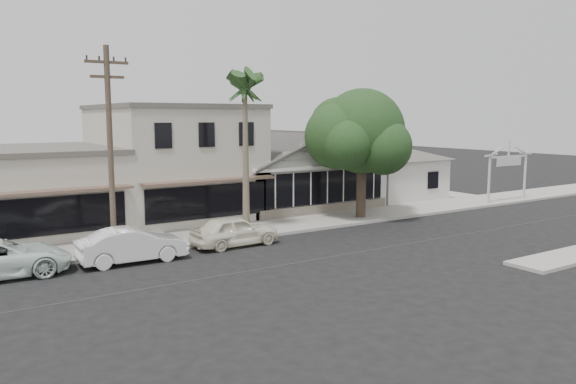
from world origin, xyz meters
TOP-DOWN VIEW (x-y plane):
  - ground at (0.00, 0.00)m, footprint 140.00×140.00m
  - sidewalk_north at (-8.00, 6.75)m, footprint 90.00×3.50m
  - corner_shop at (5.00, 12.47)m, footprint 10.40×8.60m
  - side_cottage at (13.20, 11.50)m, footprint 6.00×6.00m
  - arch_sign at (18.40, 5.30)m, footprint 4.12×0.12m
  - row_building_near at (-3.00, 13.50)m, footprint 8.00×10.00m
  - row_building_midnear at (-12.00, 13.50)m, footprint 10.00×10.00m
  - utility_pole at (-9.00, 5.20)m, footprint 1.80×0.24m
  - car_0 at (-3.64, 4.17)m, footprint 4.26×1.79m
  - car_1 at (-8.64, 3.85)m, footprint 4.49×1.69m
  - shade_tree at (5.74, 6.40)m, footprint 6.93×6.26m
  - palm_east at (-2.00, 6.03)m, footprint 2.98×2.98m

SIDE VIEW (x-z plane):
  - ground at x=0.00m, z-range 0.00..0.00m
  - sidewalk_north at x=-8.00m, z-range 0.00..0.15m
  - car_0 at x=-3.64m, z-range 0.00..1.44m
  - car_1 at x=-8.64m, z-range 0.00..1.46m
  - side_cottage at x=13.20m, z-range 0.00..3.00m
  - row_building_midnear at x=-12.00m, z-range 0.00..4.20m
  - corner_shop at x=5.00m, z-range 0.07..5.17m
  - arch_sign at x=18.40m, z-range 1.18..5.13m
  - row_building_near at x=-3.00m, z-range 0.00..6.50m
  - utility_pole at x=-9.00m, z-range 0.29..9.29m
  - shade_tree at x=5.74m, z-range 1.22..8.90m
  - palm_east at x=-2.00m, z-range 3.15..11.93m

